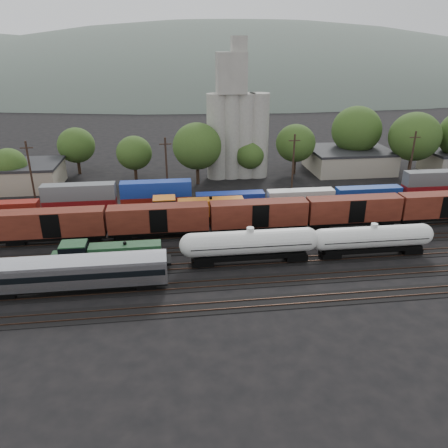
{
  "coord_description": "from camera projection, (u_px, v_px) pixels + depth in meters",
  "views": [
    {
      "loc": [
        -11.44,
        -56.86,
        27.74
      ],
      "look_at": [
        -3.88,
        2.0,
        3.0
      ],
      "focal_mm": 35.0,
      "sensor_mm": 36.0,
      "label": 1
    }
  ],
  "objects": [
    {
      "name": "container_wall",
      "position": [
        166.0,
        200.0,
        75.37
      ],
      "size": [
        163.92,
        2.6,
        5.8
      ],
      "color": "black",
      "rests_on": "ground"
    },
    {
      "name": "ground",
      "position": [
        252.0,
        247.0,
        64.08
      ],
      "size": [
        600.0,
        600.0,
        0.0
      ],
      "primitive_type": "plane",
      "color": "black"
    },
    {
      "name": "tree_band",
      "position": [
        253.0,
        142.0,
        94.32
      ],
      "size": [
        166.52,
        21.09,
        14.48
      ],
      "color": "black",
      "rests_on": "ground"
    },
    {
      "name": "tracks",
      "position": [
        252.0,
        246.0,
        64.06
      ],
      "size": [
        180.0,
        33.2,
        0.2
      ],
      "color": "black",
      "rests_on": "ground"
    },
    {
      "name": "boxcar_string",
      "position": [
        259.0,
        214.0,
        67.68
      ],
      "size": [
        138.2,
        2.9,
        4.2
      ],
      "color": "black",
      "rests_on": "ground"
    },
    {
      "name": "passenger_coach",
      "position": [
        75.0,
        271.0,
        51.07
      ],
      "size": [
        21.32,
        2.63,
        4.84
      ],
      "color": "silver",
      "rests_on": "ground"
    },
    {
      "name": "tank_car_a",
      "position": [
        250.0,
        244.0,
        58.23
      ],
      "size": [
        18.85,
        3.37,
        4.94
      ],
      "color": "silver",
      "rests_on": "ground"
    },
    {
      "name": "industrial_sheds",
      "position": [
        252.0,
        166.0,
        96.15
      ],
      "size": [
        119.38,
        17.26,
        5.1
      ],
      "color": "#9E937F",
      "rests_on": "ground"
    },
    {
      "name": "distant_hills",
      "position": [
        217.0,
        115.0,
        312.83
      ],
      "size": [
        860.0,
        286.0,
        130.0
      ],
      "color": "#59665B",
      "rests_on": "ground"
    },
    {
      "name": "tank_car_b",
      "position": [
        373.0,
        238.0,
        60.33
      ],
      "size": [
        17.49,
        3.13,
        4.58
      ],
      "color": "silver",
      "rests_on": "ground"
    },
    {
      "name": "green_locomotive",
      "position": [
        105.0,
        256.0,
        56.22
      ],
      "size": [
        15.25,
        2.69,
        4.04
      ],
      "color": "black",
      "rests_on": "ground"
    },
    {
      "name": "orange_locomotive",
      "position": [
        192.0,
        209.0,
        71.3
      ],
      "size": [
        17.9,
        2.98,
        4.48
      ],
      "color": "black",
      "rests_on": "ground"
    },
    {
      "name": "utility_poles",
      "position": [
        231.0,
        167.0,
        81.83
      ],
      "size": [
        122.2,
        0.36,
        12.0
      ],
      "color": "black",
      "rests_on": "ground"
    },
    {
      "name": "grain_silo",
      "position": [
        237.0,
        126.0,
        93.09
      ],
      "size": [
        13.4,
        5.0,
        29.0
      ],
      "color": "#9C998F",
      "rests_on": "ground"
    }
  ]
}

